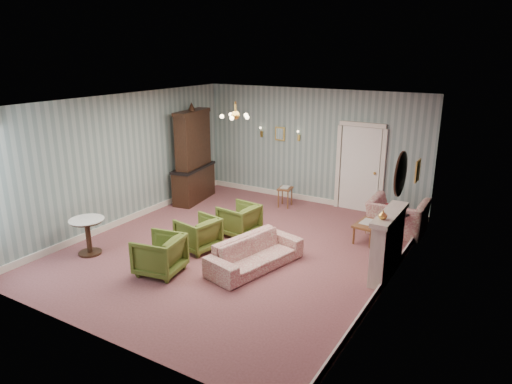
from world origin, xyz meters
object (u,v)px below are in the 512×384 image
Objects in this scene: sofa_chintz at (255,248)px; side_table_black at (398,226)px; coffee_table at (369,231)px; pedestal_table at (88,236)px; olive_chair_a at (160,253)px; olive_chair_c at (239,218)px; dresser at (193,154)px; wingback_chair at (398,211)px; olive_chair_b at (198,232)px; fireplace at (388,244)px.

side_table_black is (1.91, 2.53, -0.05)m from sofa_chintz.
coffee_table is 1.11× the size of pedestal_table.
olive_chair_a reaches higher than olive_chair_c.
dresser is 5.38m from side_table_black.
dresser is 4.90m from coffee_table.
pedestal_table is at bearing 39.86° from wingback_chair.
olive_chair_c is 1.59m from sofa_chintz.
olive_chair_b is 1.01× the size of pedestal_table.
sofa_chintz is 0.76× the size of dresser.
olive_chair_b is 3.50m from coffee_table.
fireplace is at bearing 99.00° from wingback_chair.
wingback_chair is at bearing 60.55° from coffee_table.
olive_chair_b is at bearing 36.70° from pedestal_table.
coffee_table is (-0.39, -0.70, -0.30)m from wingback_chair.
pedestal_table is at bearing -97.01° from olive_chair_a.
olive_chair_c is at bearing -40.38° from dresser.
fireplace is 1.63m from side_table_black.
fireplace is 1.94× the size of pedestal_table.
pedestal_table is at bearing -34.13° from olive_chair_c.
olive_chair_b is at bearing -143.52° from side_table_black.
sofa_chintz is 3.27m from pedestal_table.
wingback_chair is at bearing 40.26° from pedestal_table.
olive_chair_a reaches higher than side_table_black.
fireplace is (3.49, 0.83, 0.22)m from olive_chair_b.
pedestal_table is at bearing -143.45° from side_table_black.
olive_chair_b is at bearing -59.62° from dresser.
wingback_chair is 0.83× the size of fireplace.
olive_chair_a is at bearing 51.71° from wingback_chair.
olive_chair_b is 0.63× the size of wingback_chair.
wingback_chair is 5.24m from dresser.
fireplace is at bearing 92.45° from olive_chair_c.
pedestal_table is (0.33, -3.71, -0.89)m from dresser.
olive_chair_a is 0.66× the size of wingback_chair.
sofa_chintz is at bearing 58.37° from wingback_chair.
fireplace is (3.45, 1.99, 0.19)m from olive_chair_a.
olive_chair_b is 3.60m from fireplace.
olive_chair_c is (0.24, 2.21, -0.01)m from olive_chair_a.
fireplace reaches higher than olive_chair_c.
wingback_chair is 0.86m from coffee_table.
olive_chair_b is 0.39× the size of sofa_chintz.
dresser is at bearing 176.34° from coffee_table.
dresser reaches higher than side_table_black.
olive_chair_b is at bearing -8.80° from olive_chair_c.
dresser is at bearing 163.61° from fireplace.
fireplace is (0.33, -2.01, 0.07)m from wingback_chair.
olive_chair_c is 1.16× the size of side_table_black.
sofa_chintz reaches higher than pedestal_table.
side_table_black is at bearing -23.31° from sofa_chintz.
fireplace is 2.18× the size of side_table_black.
coffee_table is (2.48, 1.10, -0.17)m from olive_chair_c.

